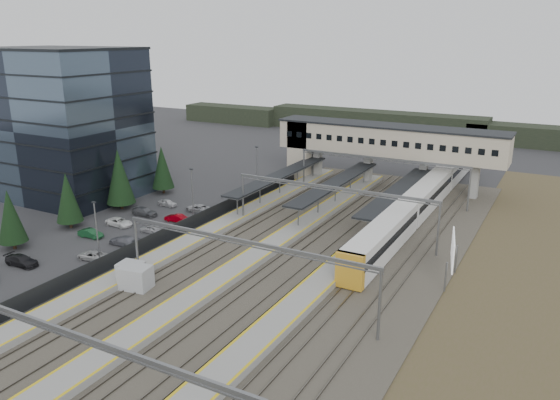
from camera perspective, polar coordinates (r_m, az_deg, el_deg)
The scene contains 15 objects.
ground at distance 68.38m, azimuth -8.72°, elevation -5.85°, with size 220.00×220.00×0.00m, color #2B2B2D.
office_building at distance 98.05m, azimuth -21.86°, elevation 7.49°, with size 24.30×18.30×24.30m.
conifer_row at distance 79.17m, azimuth -23.43°, elevation -0.20°, with size 4.42×49.82×9.50m.
car_park at distance 72.72m, azimuth -20.51°, elevation -4.86°, with size 10.54×44.48×1.27m.
lampposts at distance 72.65m, azimuth -13.32°, elevation -1.10°, with size 0.50×53.25×8.07m.
fence at distance 75.46m, azimuth -10.42°, elevation -2.91°, with size 0.08×90.00×2.00m.
relay_cabin_near at distance 60.72m, azimuth -14.84°, elevation -7.92°, with size 3.53×2.83×2.65m.
relay_cabin_far at distance 62.43m, azimuth -15.28°, elevation -7.37°, with size 2.90×2.54×2.39m.
rail_corridor at distance 67.42m, azimuth 0.24°, elevation -5.72°, with size 34.00×90.00×0.92m.
canopies at distance 86.07m, azimuth 5.84°, elevation 1.81°, with size 23.10×30.00×3.28m.
footbridge at distance 98.63m, azimuth 9.70°, elevation 5.99°, with size 40.40×6.40×11.20m.
gantries at distance 62.58m, azimuth 1.53°, elevation -1.96°, with size 28.40×62.28×7.17m.
train at distance 87.60m, azimuth 15.03°, elevation 0.43°, with size 3.12×65.27×3.93m.
billboard at distance 62.36m, azimuth 17.60°, elevation -5.11°, with size 1.50×6.24×5.47m.
treeline_far at distance 144.74m, azimuth 22.36°, elevation 6.41°, with size 170.00×19.00×7.00m.
Camera 1 is at (38.82, -49.79, 26.27)m, focal length 35.00 mm.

